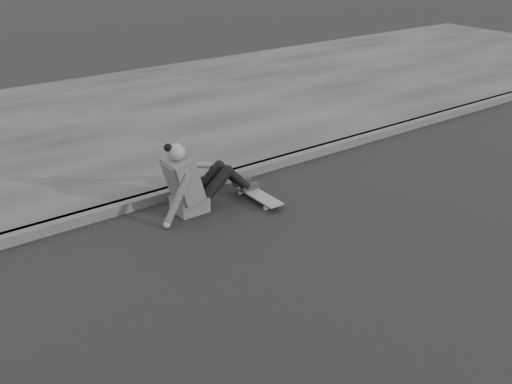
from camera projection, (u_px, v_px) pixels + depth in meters
ground at (410, 251)px, 5.84m from camera, size 80.00×80.00×0.00m
curb at (261, 167)px, 7.70m from camera, size 24.00×0.16×0.12m
sidewalk at (157, 113)px, 9.90m from camera, size 24.00×6.00×0.12m
skateboard at (258, 195)px, 6.88m from camera, size 0.20×0.78×0.09m
seated_woman at (194, 181)px, 6.54m from camera, size 1.38×0.46×0.88m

